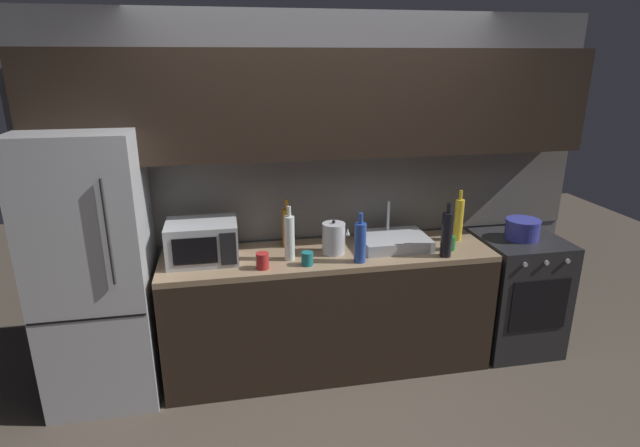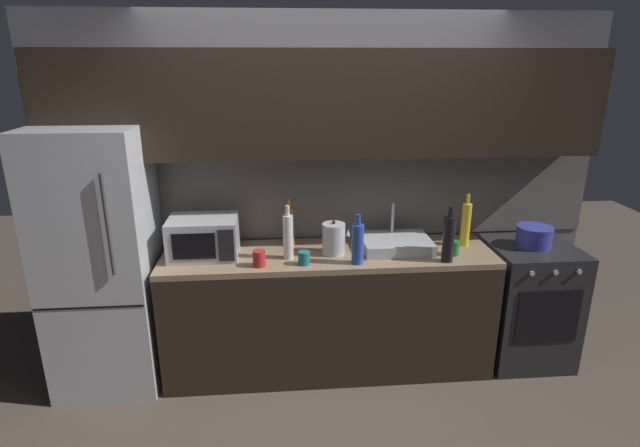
{
  "view_description": "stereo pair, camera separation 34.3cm",
  "coord_description": "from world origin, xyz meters",
  "px_view_note": "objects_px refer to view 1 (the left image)",
  "views": [
    {
      "loc": [
        -0.68,
        -2.3,
        2.2
      ],
      "look_at": [
        -0.06,
        0.9,
        1.12
      ],
      "focal_mm": 28.3,
      "sensor_mm": 36.0,
      "label": 1
    },
    {
      "loc": [
        -0.34,
        -2.34,
        2.2
      ],
      "look_at": [
        -0.06,
        0.9,
        1.12
      ],
      "focal_mm": 28.3,
      "sensor_mm": 36.0,
      "label": 2
    }
  ],
  "objects_px": {
    "microwave": "(202,241)",
    "mug_teal": "(307,259)",
    "wine_bottle_clear": "(289,237)",
    "wine_bottle_yellow": "(459,219)",
    "mug_green": "(450,243)",
    "mug_red": "(263,261)",
    "wine_bottle_dark": "(447,234)",
    "cooking_pot": "(522,229)",
    "oven_range": "(515,293)",
    "kettle": "(334,238)",
    "wine_bottle_amber": "(287,227)",
    "wine_bottle_blue": "(360,242)",
    "refrigerator": "(96,270)"
  },
  "relations": [
    {
      "from": "oven_range",
      "to": "wine_bottle_yellow",
      "type": "height_order",
      "value": "wine_bottle_yellow"
    },
    {
      "from": "wine_bottle_clear",
      "to": "mug_red",
      "type": "height_order",
      "value": "wine_bottle_clear"
    },
    {
      "from": "wine_bottle_blue",
      "to": "mug_green",
      "type": "bearing_deg",
      "value": 7.66
    },
    {
      "from": "oven_range",
      "to": "kettle",
      "type": "relative_size",
      "value": 3.75
    },
    {
      "from": "microwave",
      "to": "mug_teal",
      "type": "relative_size",
      "value": 5.15
    },
    {
      "from": "wine_bottle_yellow",
      "to": "wine_bottle_clear",
      "type": "bearing_deg",
      "value": -173.61
    },
    {
      "from": "mug_red",
      "to": "mug_green",
      "type": "bearing_deg",
      "value": 3.61
    },
    {
      "from": "mug_red",
      "to": "wine_bottle_dark",
      "type": "bearing_deg",
      "value": -1.14
    },
    {
      "from": "oven_range",
      "to": "microwave",
      "type": "height_order",
      "value": "microwave"
    },
    {
      "from": "refrigerator",
      "to": "wine_bottle_dark",
      "type": "height_order",
      "value": "refrigerator"
    },
    {
      "from": "wine_bottle_dark",
      "to": "wine_bottle_yellow",
      "type": "distance_m",
      "value": 0.36
    },
    {
      "from": "microwave",
      "to": "wine_bottle_blue",
      "type": "xyz_separation_m",
      "value": [
        1.02,
        -0.22,
        0.0
      ]
    },
    {
      "from": "mug_teal",
      "to": "mug_red",
      "type": "bearing_deg",
      "value": -179.5
    },
    {
      "from": "wine_bottle_clear",
      "to": "mug_red",
      "type": "relative_size",
      "value": 3.52
    },
    {
      "from": "wine_bottle_clear",
      "to": "mug_green",
      "type": "distance_m",
      "value": 1.14
    },
    {
      "from": "refrigerator",
      "to": "wine_bottle_dark",
      "type": "bearing_deg",
      "value": -5.41
    },
    {
      "from": "oven_range",
      "to": "wine_bottle_clear",
      "type": "bearing_deg",
      "value": -177.67
    },
    {
      "from": "mug_teal",
      "to": "cooking_pot",
      "type": "xyz_separation_m",
      "value": [
        1.66,
        0.19,
        0.03
      ]
    },
    {
      "from": "mug_red",
      "to": "mug_green",
      "type": "distance_m",
      "value": 1.33
    },
    {
      "from": "kettle",
      "to": "cooking_pot",
      "type": "distance_m",
      "value": 1.45
    },
    {
      "from": "microwave",
      "to": "kettle",
      "type": "xyz_separation_m",
      "value": [
        0.88,
        -0.03,
        -0.03
      ]
    },
    {
      "from": "oven_range",
      "to": "wine_bottle_clear",
      "type": "height_order",
      "value": "wine_bottle_clear"
    },
    {
      "from": "wine_bottle_yellow",
      "to": "oven_range",
      "type": "bearing_deg",
      "value": -8.07
    },
    {
      "from": "microwave",
      "to": "wine_bottle_blue",
      "type": "bearing_deg",
      "value": -12.16
    },
    {
      "from": "wine_bottle_yellow",
      "to": "mug_green",
      "type": "bearing_deg",
      "value": -128.64
    },
    {
      "from": "refrigerator",
      "to": "mug_red",
      "type": "bearing_deg",
      "value": -10.36
    },
    {
      "from": "kettle",
      "to": "cooking_pot",
      "type": "xyz_separation_m",
      "value": [
        1.44,
        0.02,
        -0.03
      ]
    },
    {
      "from": "wine_bottle_amber",
      "to": "cooking_pot",
      "type": "distance_m",
      "value": 1.75
    },
    {
      "from": "wine_bottle_dark",
      "to": "wine_bottle_amber",
      "type": "bearing_deg",
      "value": 159.21
    },
    {
      "from": "wine_bottle_dark",
      "to": "kettle",
      "type": "bearing_deg",
      "value": 164.61
    },
    {
      "from": "wine_bottle_clear",
      "to": "refrigerator",
      "type": "bearing_deg",
      "value": 176.64
    },
    {
      "from": "oven_range",
      "to": "mug_green",
      "type": "bearing_deg",
      "value": -170.4
    },
    {
      "from": "kettle",
      "to": "wine_bottle_amber",
      "type": "bearing_deg",
      "value": 147.42
    },
    {
      "from": "oven_range",
      "to": "mug_red",
      "type": "bearing_deg",
      "value": -174.42
    },
    {
      "from": "mug_green",
      "to": "microwave",
      "type": "bearing_deg",
      "value": 175.68
    },
    {
      "from": "microwave",
      "to": "mug_teal",
      "type": "bearing_deg",
      "value": -17.38
    },
    {
      "from": "microwave",
      "to": "wine_bottle_clear",
      "type": "relative_size",
      "value": 1.24
    },
    {
      "from": "refrigerator",
      "to": "kettle",
      "type": "bearing_deg",
      "value": -0.55
    },
    {
      "from": "oven_range",
      "to": "wine_bottle_amber",
      "type": "bearing_deg",
      "value": 174.28
    },
    {
      "from": "kettle",
      "to": "wine_bottle_blue",
      "type": "bearing_deg",
      "value": -53.73
    },
    {
      "from": "wine_bottle_clear",
      "to": "mug_teal",
      "type": "distance_m",
      "value": 0.19
    },
    {
      "from": "refrigerator",
      "to": "mug_teal",
      "type": "height_order",
      "value": "refrigerator"
    },
    {
      "from": "wine_bottle_dark",
      "to": "mug_teal",
      "type": "relative_size",
      "value": 4.24
    },
    {
      "from": "wine_bottle_dark",
      "to": "cooking_pot",
      "type": "xyz_separation_m",
      "value": [
        0.71,
        0.22,
        -0.08
      ]
    },
    {
      "from": "kettle",
      "to": "wine_bottle_clear",
      "type": "relative_size",
      "value": 0.65
    },
    {
      "from": "microwave",
      "to": "kettle",
      "type": "bearing_deg",
      "value": -2.17
    },
    {
      "from": "refrigerator",
      "to": "mug_red",
      "type": "height_order",
      "value": "refrigerator"
    },
    {
      "from": "refrigerator",
      "to": "mug_teal",
      "type": "bearing_deg",
      "value": -8.05
    },
    {
      "from": "microwave",
      "to": "cooking_pot",
      "type": "distance_m",
      "value": 2.33
    },
    {
      "from": "refrigerator",
      "to": "mug_green",
      "type": "height_order",
      "value": "refrigerator"
    }
  ]
}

